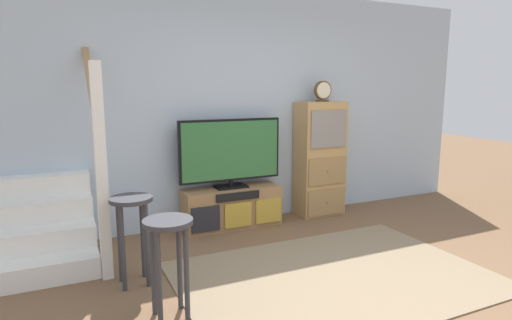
{
  "coord_description": "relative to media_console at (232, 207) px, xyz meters",
  "views": [
    {
      "loc": [
        -2.03,
        -2.18,
        1.59
      ],
      "look_at": [
        -0.24,
        1.66,
        0.86
      ],
      "focal_mm": 29.69,
      "sensor_mm": 36.0,
      "label": 1
    }
  ],
  "objects": [
    {
      "name": "bar_stool_near",
      "position": [
        -1.12,
        -1.64,
        0.3
      ],
      "size": [
        0.34,
        0.34,
        0.72
      ],
      "color": "#333338",
      "rests_on": "ground_plane"
    },
    {
      "name": "bar_stool_far",
      "position": [
        -1.26,
        -1.0,
        0.31
      ],
      "size": [
        0.34,
        0.34,
        0.73
      ],
      "color": "#333338",
      "rests_on": "ground_plane"
    },
    {
      "name": "back_wall",
      "position": [
        0.3,
        0.27,
        1.12
      ],
      "size": [
        6.4,
        0.12,
        2.7
      ],
      "primitive_type": "cube",
      "color": "#A8BCD1",
      "rests_on": "ground_plane"
    },
    {
      "name": "media_console",
      "position": [
        0.0,
        0.0,
        0.0
      ],
      "size": [
        1.13,
        0.38,
        0.46
      ],
      "color": "#997047",
      "rests_on": "ground_plane"
    },
    {
      "name": "side_cabinet",
      "position": [
        1.19,
        0.01,
        0.48
      ],
      "size": [
        0.58,
        0.38,
        1.42
      ],
      "color": "tan",
      "rests_on": "ground_plane"
    },
    {
      "name": "area_rug",
      "position": [
        0.3,
        -1.59,
        -0.22
      ],
      "size": [
        2.6,
        1.8,
        0.01
      ],
      "primitive_type": "cube",
      "color": "#847056",
      "rests_on": "ground_plane"
    },
    {
      "name": "desk_clock",
      "position": [
        1.2,
        -0.0,
        1.32
      ],
      "size": [
        0.23,
        0.08,
        0.25
      ],
      "color": "#4C3823",
      "rests_on": "side_cabinet"
    },
    {
      "name": "ground_plane",
      "position": [
        0.3,
        -2.19,
        -0.23
      ],
      "size": [
        20.0,
        20.0,
        0.0
      ],
      "primitive_type": "plane",
      "color": "brown"
    },
    {
      "name": "television",
      "position": [
        -0.0,
        0.02,
        0.65
      ],
      "size": [
        1.2,
        0.22,
        0.78
      ],
      "color": "black",
      "rests_on": "media_console"
    },
    {
      "name": "staircase",
      "position": [
        -1.94,
        0.01,
        0.14
      ],
      "size": [
        1.0,
        1.36,
        2.2
      ],
      "color": "white",
      "rests_on": "ground_plane"
    }
  ]
}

